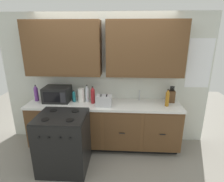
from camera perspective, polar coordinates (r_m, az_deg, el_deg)
The scene contains 14 objects.
ground_plane at distance 3.54m, azimuth -2.95°, elevation -19.42°, with size 8.00×8.00×0.00m, color gray.
wall_unit at distance 3.35m, azimuth -2.43°, elevation 9.36°, with size 3.99×0.40×2.50m.
counter_run at distance 3.54m, azimuth -2.51°, elevation -10.49°, with size 2.82×0.64×0.90m.
stove_range at distance 3.12m, azimuth -14.99°, elevation -15.20°, with size 0.76×0.68×0.95m.
microwave at distance 3.56m, azimuth -16.84°, elevation -0.94°, with size 0.48×0.37×0.28m.
toaster at distance 3.21m, azimuth -2.60°, elevation -3.04°, with size 0.28×0.18×0.19m.
knife_block at distance 3.55m, azimuth 18.15°, elevation -1.51°, with size 0.11×0.14×0.31m.
sink_faucet at distance 3.51m, azimuth 8.63°, elevation -1.29°, with size 0.02×0.02×0.20m, color #B2B5BA.
paper_towel_roll at distance 3.42m, azimuth -9.70°, elevation -1.32°, with size 0.12×0.12×0.26m, color white.
bottle_clear at distance 3.42m, azimuth -7.84°, elevation -0.76°, with size 0.07×0.07×0.32m.
bottle_violet at distance 3.71m, azimuth -22.76°, elevation -0.63°, with size 0.08×0.08×0.31m.
bottle_amber at distance 3.32m, azimuth 17.03°, elevation -2.10°, with size 0.07×0.07×0.31m.
bottle_red at distance 3.33m, azimuth -6.07°, elevation -1.29°, with size 0.08×0.08×0.32m.
bottle_teal at distance 3.46m, azimuth -11.90°, elevation -1.59°, with size 0.06×0.06×0.22m.
Camera 1 is at (0.34, -2.80, 2.13)m, focal length 29.05 mm.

